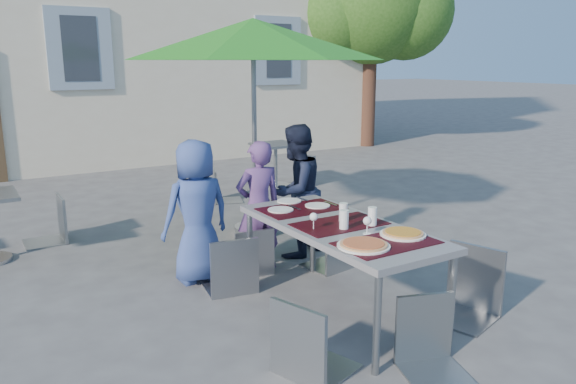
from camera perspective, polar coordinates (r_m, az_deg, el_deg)
ground at (r=4.20m, az=4.53°, el=-15.27°), size 90.00×90.00×0.00m
tree at (r=13.72m, az=8.49°, el=18.29°), size 3.60×3.00×4.70m
dining_table at (r=4.43m, az=5.24°, el=-3.95°), size 0.80×1.85×0.76m
pizza_near_left at (r=3.89m, az=7.68°, el=-5.33°), size 0.37×0.37×0.03m
pizza_near_right at (r=4.19m, az=11.59°, el=-4.14°), size 0.34×0.34×0.03m
glassware at (r=4.33m, az=6.38°, el=-2.53°), size 0.51×0.42×0.15m
place_settings at (r=4.92m, az=0.83°, el=-1.35°), size 0.61×0.49×0.01m
child_0 at (r=5.17m, az=-9.25°, el=-1.96°), size 0.67×0.45×1.32m
child_1 at (r=5.40m, az=-3.00°, el=-1.44°), size 0.48×0.34×1.27m
child_2 at (r=5.78m, az=0.77°, el=0.11°), size 0.77×0.62×1.38m
chair_0 at (r=4.88m, az=-5.85°, el=-3.90°), size 0.49×0.50×0.97m
chair_1 at (r=5.30m, az=-3.79°, el=-3.18°), size 0.43×0.43×0.87m
chair_2 at (r=5.42m, az=4.74°, el=-2.54°), size 0.47×0.47×0.91m
chair_3 at (r=3.57m, az=2.08°, el=-10.11°), size 0.56×0.55×0.99m
chair_4 at (r=4.64m, az=18.26°, el=-4.73°), size 0.58×0.58×1.05m
chair_5 at (r=3.79m, az=14.54°, el=-9.86°), size 0.52×0.52×0.92m
patio_umbrella at (r=6.37m, az=-3.56°, el=15.09°), size 2.86×2.86×2.45m
bg_chair_r_0 at (r=6.77m, az=-23.04°, el=-0.03°), size 0.44×0.44×0.97m
cafe_table_1 at (r=9.06m, az=-1.27°, el=3.46°), size 0.66×0.66×0.71m
bg_chair_l_1 at (r=8.12m, az=-6.83°, el=2.63°), size 0.51×0.51×0.90m
bg_chair_r_1 at (r=9.08m, az=1.30°, el=4.10°), size 0.56×0.56×0.96m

